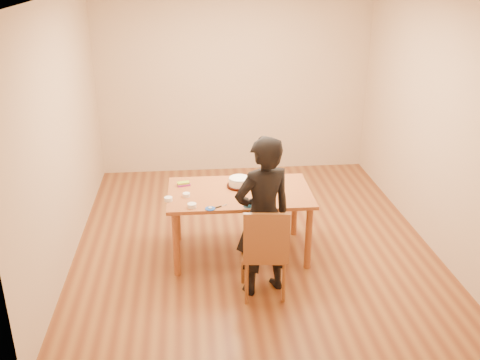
{
  "coord_description": "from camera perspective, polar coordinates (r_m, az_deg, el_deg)",
  "views": [
    {
      "loc": [
        -0.68,
        -5.5,
        3.04
      ],
      "look_at": [
        -0.17,
        -0.38,
        0.9
      ],
      "focal_mm": 40.0,
      "sensor_mm": 36.0,
      "label": 1
    }
  ],
  "objects": [
    {
      "name": "candy_box_pink",
      "position": [
        5.85,
        -6.01,
        -0.51
      ],
      "size": [
        0.15,
        0.1,
        0.02
      ],
      "primitive_type": "cube",
      "rotation": [
        0.0,
        0.0,
        0.24
      ],
      "color": "#C82FA3",
      "rests_on": "dining_table"
    },
    {
      "name": "candy_box_green",
      "position": [
        5.84,
        -6.07,
        -0.31
      ],
      "size": [
        0.14,
        0.09,
        0.02
      ],
      "primitive_type": "cube",
      "rotation": [
        0.0,
        0.0,
        0.21
      ],
      "color": "#41A11D",
      "rests_on": "candy_box_pink"
    },
    {
      "name": "dining_table",
      "position": [
        5.69,
        -0.05,
        -1.39
      ],
      "size": [
        1.53,
        0.92,
        0.04
      ],
      "primitive_type": "cube",
      "rotation": [
        0.0,
        0.0,
        -0.01
      ],
      "color": "brown",
      "rests_on": "floor"
    },
    {
      "name": "cake_plate",
      "position": [
        5.79,
        -0.07,
        -0.61
      ],
      "size": [
        0.27,
        0.27,
        0.02
      ],
      "primitive_type": "cylinder",
      "color": "#AA1B0B",
      "rests_on": "dining_table"
    },
    {
      "name": "frosting_dome",
      "position": [
        5.75,
        -0.07,
        0.27
      ],
      "size": [
        0.23,
        0.23,
        0.03
      ],
      "primitive_type": "ellipsoid",
      "color": "white",
      "rests_on": "cake"
    },
    {
      "name": "spatula",
      "position": [
        5.3,
        -2.75,
        -3.02
      ],
      "size": [
        0.15,
        0.1,
        0.01
      ],
      "primitive_type": "cube",
      "rotation": [
        0.0,
        0.0,
        0.54
      ],
      "color": "black",
      "rests_on": "dining_table"
    },
    {
      "name": "room_shell",
      "position": [
        6.12,
        0.95,
        6.55
      ],
      "size": [
        4.0,
        4.5,
        2.7
      ],
      "color": "brown",
      "rests_on": "ground"
    },
    {
      "name": "ramekin_yellow",
      "position": [
        5.58,
        -5.74,
        -1.58
      ],
      "size": [
        0.08,
        0.08,
        0.04
      ],
      "primitive_type": "cylinder",
      "color": "white",
      "rests_on": "dining_table"
    },
    {
      "name": "frosting_dollop",
      "position": [
        5.29,
        -3.2,
        -2.94
      ],
      "size": [
        0.04,
        0.04,
        0.02
      ],
      "primitive_type": "ellipsoid",
      "color": "white",
      "rests_on": "frosting_lid"
    },
    {
      "name": "cake",
      "position": [
        5.77,
        -0.07,
        -0.18
      ],
      "size": [
        0.23,
        0.23,
        0.07
      ],
      "primitive_type": "cylinder",
      "color": "white",
      "rests_on": "cake_plate"
    },
    {
      "name": "frosting_tub",
      "position": [
        5.29,
        0.84,
        -2.63
      ],
      "size": [
        0.09,
        0.09,
        0.08
      ],
      "primitive_type": "cylinder",
      "color": "white",
      "rests_on": "dining_table"
    },
    {
      "name": "person",
      "position": [
        5.02,
        2.47,
        -3.98
      ],
      "size": [
        0.68,
        0.56,
        1.6
      ],
      "primitive_type": "imported",
      "rotation": [
        0.0,
        0.0,
        3.49
      ],
      "color": "black",
      "rests_on": "floor"
    },
    {
      "name": "frosting_lid",
      "position": [
        5.29,
        -3.2,
        -3.07
      ],
      "size": [
        0.1,
        0.1,
        0.01
      ],
      "primitive_type": "cylinder",
      "color": "#173E97",
      "rests_on": "dining_table"
    },
    {
      "name": "ramekin_multi",
      "position": [
        5.5,
        -7.65,
        -2.02
      ],
      "size": [
        0.08,
        0.08,
        0.04
      ],
      "primitive_type": "cylinder",
      "color": "white",
      "rests_on": "dining_table"
    },
    {
      "name": "ramekin_green",
      "position": [
        5.33,
        -5.15,
        -2.73
      ],
      "size": [
        0.09,
        0.09,
        0.04
      ],
      "primitive_type": "cylinder",
      "color": "white",
      "rests_on": "dining_table"
    },
    {
      "name": "dining_chair",
      "position": [
        5.15,
        2.48,
        -7.67
      ],
      "size": [
        0.46,
        0.46,
        0.04
      ],
      "primitive_type": "cube",
      "rotation": [
        0.0,
        0.0,
        -0.11
      ],
      "color": "brown",
      "rests_on": "floor"
    }
  ]
}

